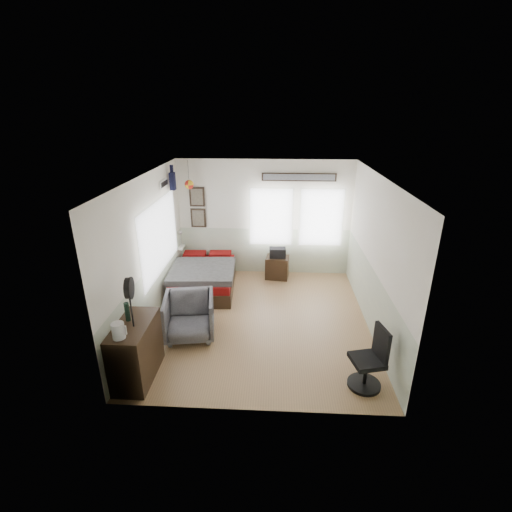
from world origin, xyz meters
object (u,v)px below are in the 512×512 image
object	(u,v)px
dresser	(136,351)
nightstand	(277,267)
armchair	(189,316)
bed	(204,277)
task_chair	(370,363)

from	to	relation	value
dresser	nightstand	size ratio (longest dim) A/B	1.92
nightstand	armchair	bearing A→B (deg)	-114.58
bed	task_chair	size ratio (longest dim) A/B	1.99
bed	dresser	size ratio (longest dim) A/B	1.90
nightstand	task_chair	bearing A→B (deg)	-63.30
bed	nightstand	bearing A→B (deg)	20.21
dresser	nightstand	distance (m)	4.14
bed	task_chair	xyz separation A→B (m)	(2.92, -2.92, 0.10)
dresser	nightstand	world-z (taller)	dresser
dresser	task_chair	bearing A→B (deg)	-0.39
nightstand	task_chair	distance (m)	3.85
bed	nightstand	size ratio (longest dim) A/B	3.64
dresser	nightstand	xyz separation A→B (m)	(2.05, 3.59, -0.19)
armchair	task_chair	xyz separation A→B (m)	(2.84, -1.11, 0.00)
dresser	nightstand	bearing A→B (deg)	60.22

